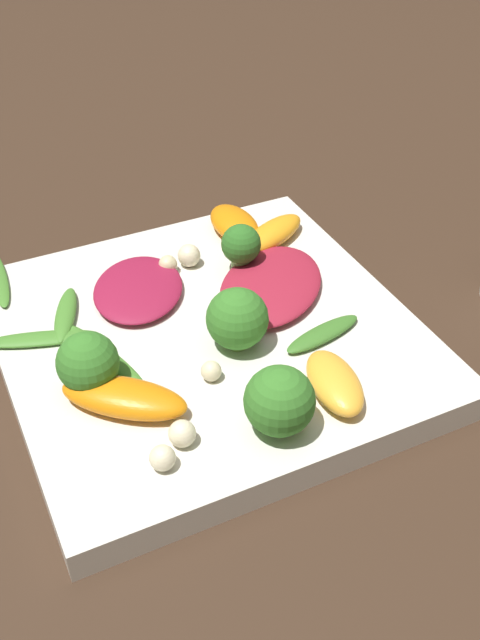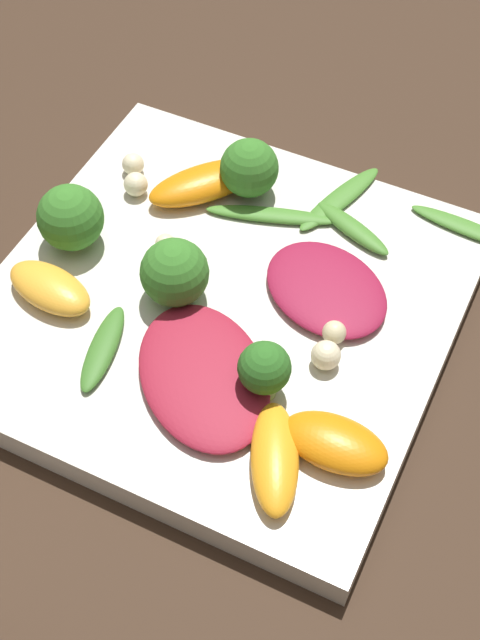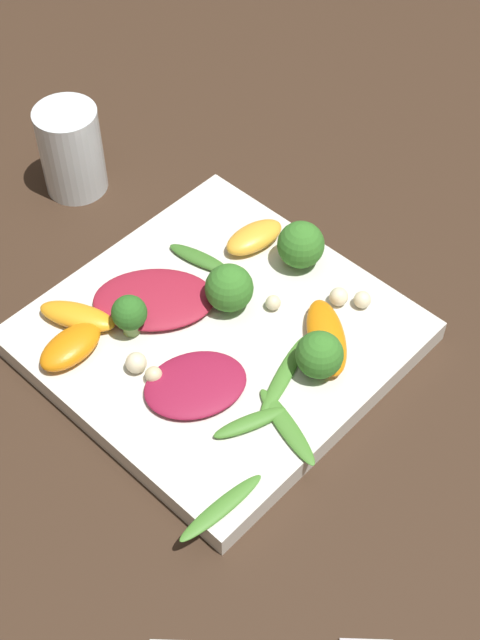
{
  "view_description": "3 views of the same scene",
  "coord_description": "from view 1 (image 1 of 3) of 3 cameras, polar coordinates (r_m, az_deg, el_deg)",
  "views": [
    {
      "loc": [
        0.37,
        -0.15,
        0.35
      ],
      "look_at": [
        0.02,
        0.02,
        0.03
      ],
      "focal_mm": 42.0,
      "sensor_mm": 36.0,
      "label": 1
    },
    {
      "loc": [
        -0.16,
        0.3,
        0.44
      ],
      "look_at": [
        -0.02,
        0.01,
        0.03
      ],
      "focal_mm": 50.0,
      "sensor_mm": 36.0,
      "label": 2
    },
    {
      "loc": [
        -0.33,
        -0.33,
        0.6
      ],
      "look_at": [
        0.02,
        -0.01,
        0.03
      ],
      "focal_mm": 50.0,
      "sensor_mm": 36.0,
      "label": 3
    }
  ],
  "objects": [
    {
      "name": "broccoli_floret_3",
      "position": [
        0.56,
        0.08,
        5.65
      ],
      "size": [
        0.03,
        0.03,
        0.04
      ],
      "color": "#84AD5B",
      "rests_on": "plate"
    },
    {
      "name": "broccoli_floret_1",
      "position": [
        0.43,
        2.55,
        -6.38
      ],
      "size": [
        0.04,
        0.04,
        0.04
      ],
      "color": "#7A9E51",
      "rests_on": "plate"
    },
    {
      "name": "orange_segment_1",
      "position": [
        0.6,
        2.5,
        6.58
      ],
      "size": [
        0.05,
        0.07,
        0.02
      ],
      "color": "orange",
      "rests_on": "plate"
    },
    {
      "name": "broccoli_floret_0",
      "position": [
        0.49,
        -0.21,
        0.06
      ],
      "size": [
        0.04,
        0.04,
        0.04
      ],
      "color": "#7A9E51",
      "rests_on": "plate"
    },
    {
      "name": "macadamia_nut_2",
      "position": [
        0.57,
        -5.39,
        4.27
      ],
      "size": [
        0.01,
        0.01,
        0.01
      ],
      "color": "beige",
      "rests_on": "plate"
    },
    {
      "name": "radicchio_leaf_0",
      "position": [
        0.55,
        -7.77,
        2.37
      ],
      "size": [
        0.1,
        0.09,
        0.01
      ],
      "color": "maroon",
      "rests_on": "plate"
    },
    {
      "name": "orange_segment_3",
      "position": [
        0.46,
        7.22,
        -4.74
      ],
      "size": [
        0.06,
        0.04,
        0.02
      ],
      "color": "#FCAD33",
      "rests_on": "plate"
    },
    {
      "name": "macadamia_nut_1",
      "position": [
        0.42,
        -5.93,
        -10.41
      ],
      "size": [
        0.01,
        0.01,
        0.01
      ],
      "color": "beige",
      "rests_on": "plate"
    },
    {
      "name": "macadamia_nut_4",
      "position": [
        0.57,
        -3.91,
        4.93
      ],
      "size": [
        0.02,
        0.02,
        0.02
      ],
      "color": "beige",
      "rests_on": "plate"
    },
    {
      "name": "orange_segment_2",
      "position": [
        0.46,
        -8.84,
        -5.86
      ],
      "size": [
        0.07,
        0.08,
        0.02
      ],
      "color": "orange",
      "rests_on": "plate"
    },
    {
      "name": "ground_plane",
      "position": [
        0.53,
        -2.44,
        -2.34
      ],
      "size": [
        2.4,
        2.4,
        0.0
      ],
      "primitive_type": "plane",
      "color": "#382619"
    },
    {
      "name": "broccoli_floret_2",
      "position": [
        0.46,
        -11.52,
        -3.23
      ],
      "size": [
        0.04,
        0.04,
        0.04
      ],
      "color": "#7A9E51",
      "rests_on": "plate"
    },
    {
      "name": "radicchio_leaf_1",
      "position": [
        0.54,
        2.38,
        2.68
      ],
      "size": [
        0.12,
        0.12,
        0.01
      ],
      "color": "maroon",
      "rests_on": "plate"
    },
    {
      "name": "plate",
      "position": [
        0.52,
        -2.47,
        -1.46
      ],
      "size": [
        0.27,
        0.27,
        0.02
      ],
      "color": "silver",
      "rests_on": "ground_plane"
    },
    {
      "name": "arugula_sprig_2",
      "position": [
        0.49,
        -10.19,
        -2.92
      ],
      "size": [
        0.09,
        0.04,
        0.01
      ],
      "color": "#47842D",
      "rests_on": "plate"
    },
    {
      "name": "macadamia_nut_0",
      "position": [
        0.43,
        -4.43,
        -8.62
      ],
      "size": [
        0.02,
        0.02,
        0.02
      ],
      "color": "beige",
      "rests_on": "plate"
    },
    {
      "name": "macadamia_nut_3",
      "position": [
        0.47,
        -2.21,
        -3.91
      ],
      "size": [
        0.01,
        0.01,
        0.01
      ],
      "color": "beige",
      "rests_on": "plate"
    },
    {
      "name": "arugula_sprig_0",
      "position": [
        0.52,
        -14.97,
        -1.4
      ],
      "size": [
        0.04,
        0.08,
        0.01
      ],
      "color": "#47842D",
      "rests_on": "plate"
    },
    {
      "name": "arugula_sprig_4",
      "position": [
        0.51,
        6.34,
        -1.04
      ],
      "size": [
        0.03,
        0.06,
        0.01
      ],
      "color": "#3D7528",
      "rests_on": "plate"
    },
    {
      "name": "orange_segment_0",
      "position": [
        0.61,
        -0.42,
        7.34
      ],
      "size": [
        0.06,
        0.03,
        0.02
      ],
      "color": "orange",
      "rests_on": "plate"
    },
    {
      "name": "arugula_sprig_3",
      "position": [
        0.53,
        -13.14,
        0.43
      ],
      "size": [
        0.06,
        0.04,
        0.01
      ],
      "color": "#47842D",
      "rests_on": "plate"
    }
  ]
}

